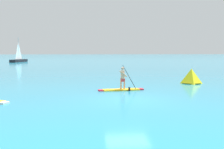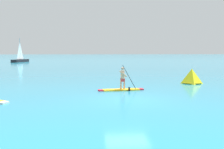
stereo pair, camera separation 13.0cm
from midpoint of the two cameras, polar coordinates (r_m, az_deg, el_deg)
name	(u,v)px [view 1 (the left image)]	position (r m, az deg, el deg)	size (l,w,h in m)	color
ground	(128,99)	(15.83, 3.01, -5.12)	(440.00, 440.00, 0.00)	teal
paddleboarder_mid_center	(122,85)	(19.34, 1.88, -2.22)	(3.27, 1.09, 1.86)	yellow
race_marker_buoy	(191,77)	(24.26, 15.98, -0.47)	(1.60, 1.60, 1.27)	yellow
sailboat_left_horizon	(19,59)	(72.88, -18.82, 3.01)	(3.12, 6.63, 6.10)	black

